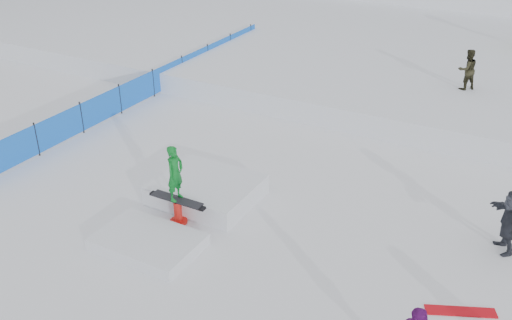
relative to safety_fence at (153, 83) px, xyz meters
The scene contains 7 objects.
ground 9.28m from the safety_fence, 45.44° to the right, with size 120.00×120.00×0.00m, color white.
snow_midrise 11.43m from the safety_fence, 55.34° to the left, with size 50.00×18.00×0.80m, color white.
safety_fence is the anchor object (origin of this frame).
walker_olive 11.50m from the safety_fence, 22.20° to the left, with size 0.70×0.55×1.45m, color black.
spectator_dark 13.78m from the safety_fence, 16.58° to the right, with size 1.46×0.47×1.58m, color #30333D.
loose_board_red 14.35m from the safety_fence, 27.17° to the right, with size 1.40×0.28×0.03m, color red.
jib_rail_feature 8.47m from the safety_fence, 45.74° to the right, with size 2.60×4.40×2.11m.
Camera 1 is at (6.86, -9.57, 8.00)m, focal length 40.00 mm.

